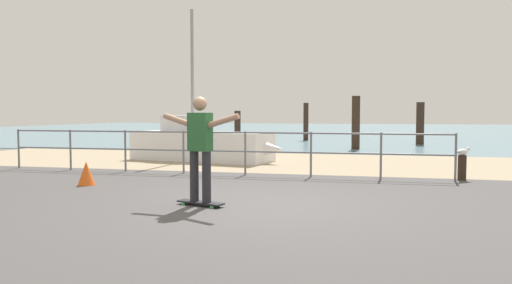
% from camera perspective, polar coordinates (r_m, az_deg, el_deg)
% --- Properties ---
extents(ground_plane, '(24.00, 10.00, 0.04)m').
position_cam_1_polar(ground_plane, '(6.98, -2.87, -8.86)').
color(ground_plane, '#474444').
rests_on(ground_plane, ground).
extents(beach_strip, '(24.00, 6.00, 0.04)m').
position_cam_1_polar(beach_strip, '(14.75, 5.86, -2.40)').
color(beach_strip, tan).
rests_on(beach_strip, ground).
extents(sea_surface, '(72.00, 50.00, 0.04)m').
position_cam_1_polar(sea_surface, '(42.62, 10.79, 1.33)').
color(sea_surface, slate).
rests_on(sea_surface, ground).
extents(railing_fence, '(10.87, 0.05, 1.05)m').
position_cam_1_polar(railing_fence, '(11.77, -4.90, -0.46)').
color(railing_fence, slate).
rests_on(railing_fence, ground).
extents(sailboat, '(5.07, 2.28, 4.65)m').
position_cam_1_polar(sailboat, '(15.16, -5.87, -0.27)').
color(sailboat, silver).
rests_on(sailboat, ground).
extents(skateboard, '(0.82, 0.43, 0.08)m').
position_cam_1_polar(skateboard, '(7.86, -6.44, -6.99)').
color(skateboard, black).
rests_on(skateboard, ground).
extents(skateboarder, '(1.41, 0.52, 1.65)m').
position_cam_1_polar(skateboarder, '(7.74, -6.48, -0.06)').
color(skateboarder, '#26262B').
rests_on(skateboarder, skateboard).
extents(bollard_short, '(0.18, 0.18, 0.56)m').
position_cam_1_polar(bollard_short, '(11.63, 22.73, -2.80)').
color(bollard_short, '#332319').
rests_on(bollard_short, ground).
extents(seagull, '(0.37, 0.39, 0.18)m').
position_cam_1_polar(seagull, '(11.62, 22.82, -1.04)').
color(seagull, white).
rests_on(seagull, bollard_short).
extents(groyne_post_0, '(0.30, 0.30, 1.58)m').
position_cam_1_polar(groyne_post_0, '(23.49, -2.15, 1.70)').
color(groyne_post_0, '#332319').
rests_on(groyne_post_0, ground).
extents(groyne_post_1, '(0.27, 0.27, 2.02)m').
position_cam_1_polar(groyne_post_1, '(26.38, 5.80, 2.34)').
color(groyne_post_1, '#332319').
rests_on(groyne_post_1, ground).
extents(groyne_post_2, '(0.33, 0.33, 2.17)m').
position_cam_1_polar(groyne_post_2, '(20.24, 11.47, 2.19)').
color(groyne_post_2, '#332319').
rests_on(groyne_post_2, ground).
extents(groyne_post_3, '(0.36, 0.36, 1.98)m').
position_cam_1_polar(groyne_post_3, '(24.07, 18.46, 2.04)').
color(groyne_post_3, '#332319').
rests_on(groyne_post_3, ground).
extents(traffic_cone, '(0.36, 0.36, 0.50)m').
position_cam_1_polar(traffic_cone, '(10.55, -19.04, -3.50)').
color(traffic_cone, '#E55919').
rests_on(traffic_cone, ground).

